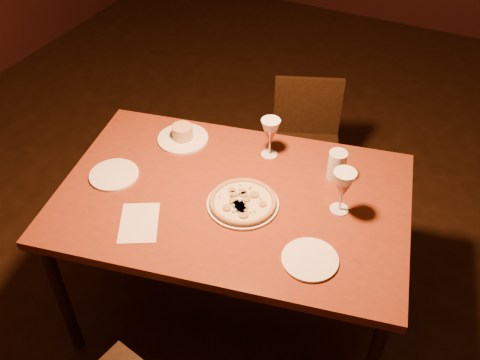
% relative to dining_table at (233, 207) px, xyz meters
% --- Properties ---
extents(floor, '(7.00, 7.00, 0.00)m').
position_rel_dining_table_xyz_m(floor, '(0.11, 0.25, -0.73)').
color(floor, black).
rests_on(floor, ground).
extents(dining_table, '(1.65, 1.23, 0.80)m').
position_rel_dining_table_xyz_m(dining_table, '(0.00, 0.00, 0.00)').
color(dining_table, brown).
rests_on(dining_table, floor).
extents(chair_far, '(0.51, 0.51, 0.81)m').
position_rel_dining_table_xyz_m(chair_far, '(0.01, 0.93, -0.27)').
color(chair_far, black).
rests_on(chair_far, floor).
extents(pizza_plate, '(0.30, 0.30, 0.03)m').
position_rel_dining_table_xyz_m(pizza_plate, '(0.07, -0.03, 0.09)').
color(pizza_plate, white).
rests_on(pizza_plate, dining_table).
extents(ramekin_saucer, '(0.24, 0.24, 0.08)m').
position_rel_dining_table_xyz_m(ramekin_saucer, '(-0.39, 0.25, 0.10)').
color(ramekin_saucer, white).
rests_on(ramekin_saucer, dining_table).
extents(wine_glass_far, '(0.09, 0.09, 0.20)m').
position_rel_dining_table_xyz_m(wine_glass_far, '(0.03, 0.32, 0.17)').
color(wine_glass_far, '#A75845').
rests_on(wine_glass_far, dining_table).
extents(wine_glass_right, '(0.09, 0.09, 0.20)m').
position_rel_dining_table_xyz_m(wine_glass_right, '(0.44, 0.12, 0.17)').
color(wine_glass_right, '#A75845').
rests_on(wine_glass_right, dining_table).
extents(water_tumbler, '(0.08, 0.08, 0.13)m').
position_rel_dining_table_xyz_m(water_tumbler, '(0.36, 0.31, 0.14)').
color(water_tumbler, silver).
rests_on(water_tumbler, dining_table).
extents(side_plate_left, '(0.22, 0.22, 0.01)m').
position_rel_dining_table_xyz_m(side_plate_left, '(-0.53, -0.12, 0.08)').
color(side_plate_left, white).
rests_on(side_plate_left, dining_table).
extents(side_plate_near, '(0.22, 0.22, 0.01)m').
position_rel_dining_table_xyz_m(side_plate_near, '(0.43, -0.19, 0.08)').
color(side_plate_near, white).
rests_on(side_plate_near, dining_table).
extents(menu_card, '(0.24, 0.27, 0.00)m').
position_rel_dining_table_xyz_m(menu_card, '(-0.27, -0.31, 0.07)').
color(menu_card, silver).
rests_on(menu_card, dining_table).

